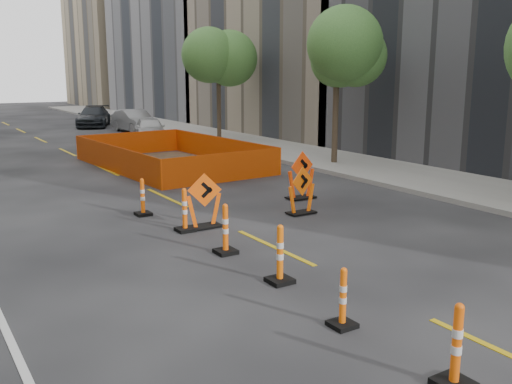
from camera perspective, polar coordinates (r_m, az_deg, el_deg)
ground_plane at (r=9.98m, az=14.95°, el=-11.23°), size 140.00×140.00×0.00m
sidewalk_right at (r=24.39m, az=8.89°, el=2.92°), size 4.00×90.00×0.15m
bld_right_c at (r=38.41m, az=6.65°, el=16.62°), size 12.00×16.00×14.00m
bld_right_e at (r=69.12m, az=-12.34°, el=15.18°), size 12.00×14.00×16.00m
tree_r_b at (r=23.71m, az=8.12°, el=13.49°), size 2.80×2.80×5.95m
tree_r_c at (r=32.02m, az=-3.80°, el=13.17°), size 2.80×2.80×5.95m
channelizer_1 at (r=7.67m, az=19.42°, el=-14.29°), size 0.44×0.44×1.12m
channelizer_2 at (r=8.95m, az=8.69°, el=-10.38°), size 0.38×0.38×0.96m
channelizer_3 at (r=10.59m, az=2.42°, el=-6.20°), size 0.44×0.44×1.12m
channelizer_4 at (r=12.26m, az=-3.08°, el=-3.69°), size 0.44×0.44×1.11m
channelizer_5 at (r=14.05m, az=-7.15°, el=-1.78°), size 0.43×0.43×1.09m
channelizer_6 at (r=15.80m, az=-11.28°, el=-0.48°), size 0.41×0.41×1.03m
chevron_sign_left at (r=14.27m, az=-5.21°, el=-0.87°), size 1.07×0.85×1.40m
chevron_sign_center at (r=15.65m, az=4.58°, el=0.16°), size 0.97×0.70×1.33m
chevron_sign_right at (r=17.50m, az=4.54°, el=1.68°), size 1.06×0.72×1.48m
safety_fence at (r=23.77m, az=-8.56°, el=3.80°), size 5.41×8.68×1.05m
parked_car_near at (r=32.85m, az=-10.56°, el=6.22°), size 2.59×4.19×1.33m
parked_car_mid at (r=37.57m, az=-12.06°, el=6.96°), size 1.76×4.47×1.45m
parked_car_far at (r=42.19m, az=-15.92°, el=7.27°), size 3.79×5.25×1.41m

